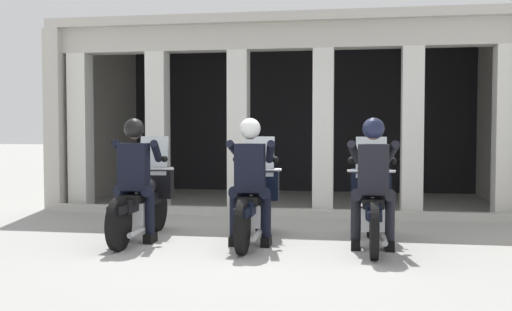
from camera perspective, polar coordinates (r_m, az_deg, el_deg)
ground_plane at (r=10.64m, az=2.52°, el=-5.24°), size 80.00×80.00×0.00m
station_building at (r=12.24m, az=3.52°, el=5.59°), size 8.51×4.16×3.41m
kerb_strip at (r=9.84m, az=2.01°, el=-5.53°), size 8.01×0.24×0.12m
motorcycle_left at (r=7.96m, az=-10.88°, el=-4.31°), size 0.62×2.04×1.35m
police_officer_left at (r=7.66m, az=-11.65°, el=-1.30°), size 0.63×0.61×1.58m
motorcycle_center at (r=7.61m, az=-0.17°, el=-4.58°), size 0.62×2.04×1.35m
police_officer_center at (r=7.29m, az=-0.55°, el=-1.44°), size 0.63×0.61×1.58m
motorcycle_right at (r=7.50m, az=11.17°, el=-4.74°), size 0.62×2.04×1.35m
police_officer_right at (r=7.17m, az=11.27°, el=-1.56°), size 0.63×0.61×1.58m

